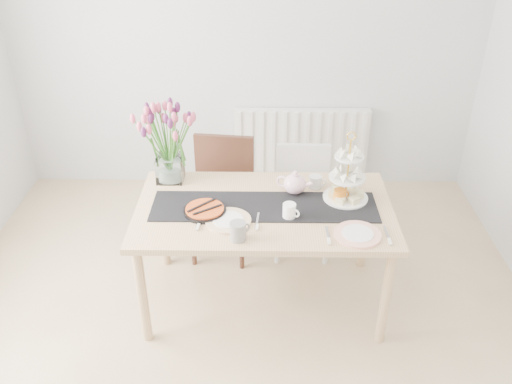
{
  "coord_description": "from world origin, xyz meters",
  "views": [
    {
      "loc": [
        0.15,
        -2.23,
        2.57
      ],
      "look_at": [
        0.12,
        0.56,
        0.89
      ],
      "focal_mm": 38.0,
      "sensor_mm": 36.0,
      "label": 1
    }
  ],
  "objects_px": {
    "cream_jug": "(315,182)",
    "mug_white": "(289,211)",
    "mug_orange": "(340,196)",
    "tulip_vase": "(167,133)",
    "plate_right": "(358,234)",
    "dining_table": "(264,217)",
    "chair_white": "(302,192)",
    "mug_grey": "(238,231)",
    "tart_tin": "(205,210)",
    "cake_stand": "(347,183)",
    "teapot": "(295,184)",
    "chair_brown": "(222,188)",
    "plate_left": "(228,221)",
    "radiator": "(301,141)"
  },
  "relations": [
    {
      "from": "radiator",
      "to": "cake_stand",
      "type": "relative_size",
      "value": 2.87
    },
    {
      "from": "plate_right",
      "to": "chair_white",
      "type": "bearing_deg",
      "value": 104.66
    },
    {
      "from": "tulip_vase",
      "to": "plate_right",
      "type": "height_order",
      "value": "tulip_vase"
    },
    {
      "from": "tulip_vase",
      "to": "plate_right",
      "type": "relative_size",
      "value": 2.33
    },
    {
      "from": "cake_stand",
      "to": "mug_white",
      "type": "height_order",
      "value": "cake_stand"
    },
    {
      "from": "radiator",
      "to": "plate_right",
      "type": "distance_m",
      "value": 1.91
    },
    {
      "from": "dining_table",
      "to": "cream_jug",
      "type": "distance_m",
      "value": 0.43
    },
    {
      "from": "chair_white",
      "to": "mug_grey",
      "type": "distance_m",
      "value": 1.13
    },
    {
      "from": "dining_table",
      "to": "mug_grey",
      "type": "height_order",
      "value": "mug_grey"
    },
    {
      "from": "tart_tin",
      "to": "chair_white",
      "type": "bearing_deg",
      "value": 47.69
    },
    {
      "from": "teapot",
      "to": "plate_right",
      "type": "xyz_separation_m",
      "value": [
        0.34,
        -0.46,
        -0.07
      ]
    },
    {
      "from": "dining_table",
      "to": "chair_brown",
      "type": "relative_size",
      "value": 1.79
    },
    {
      "from": "tart_tin",
      "to": "cake_stand",
      "type": "bearing_deg",
      "value": 10.72
    },
    {
      "from": "chair_brown",
      "to": "plate_left",
      "type": "distance_m",
      "value": 0.82
    },
    {
      "from": "dining_table",
      "to": "tulip_vase",
      "type": "relative_size",
      "value": 2.53
    },
    {
      "from": "cake_stand",
      "to": "plate_right",
      "type": "height_order",
      "value": "cake_stand"
    },
    {
      "from": "cream_jug",
      "to": "mug_white",
      "type": "height_order",
      "value": "mug_white"
    },
    {
      "from": "chair_brown",
      "to": "teapot",
      "type": "bearing_deg",
      "value": -35.48
    },
    {
      "from": "cake_stand",
      "to": "tart_tin",
      "type": "bearing_deg",
      "value": -169.28
    },
    {
      "from": "dining_table",
      "to": "plate_right",
      "type": "xyz_separation_m",
      "value": [
        0.54,
        -0.29,
        0.08
      ]
    },
    {
      "from": "cream_jug",
      "to": "mug_white",
      "type": "distance_m",
      "value": 0.41
    },
    {
      "from": "mug_orange",
      "to": "plate_left",
      "type": "bearing_deg",
      "value": 170.4
    },
    {
      "from": "tulip_vase",
      "to": "cake_stand",
      "type": "xyz_separation_m",
      "value": [
        1.15,
        -0.24,
        -0.23
      ]
    },
    {
      "from": "tart_tin",
      "to": "mug_grey",
      "type": "bearing_deg",
      "value": -52.04
    },
    {
      "from": "tulip_vase",
      "to": "plate_right",
      "type": "xyz_separation_m",
      "value": [
        1.17,
        -0.64,
        -0.34
      ]
    },
    {
      "from": "plate_left",
      "to": "teapot",
      "type": "bearing_deg",
      "value": 38.58
    },
    {
      "from": "cream_jug",
      "to": "plate_right",
      "type": "height_order",
      "value": "cream_jug"
    },
    {
      "from": "mug_white",
      "to": "plate_left",
      "type": "height_order",
      "value": "mug_white"
    },
    {
      "from": "chair_white",
      "to": "plate_right",
      "type": "height_order",
      "value": "chair_white"
    },
    {
      "from": "tulip_vase",
      "to": "dining_table",
      "type": "bearing_deg",
      "value": -28.27
    },
    {
      "from": "radiator",
      "to": "plate_left",
      "type": "relative_size",
      "value": 4.33
    },
    {
      "from": "teapot",
      "to": "plate_right",
      "type": "height_order",
      "value": "teapot"
    },
    {
      "from": "tulip_vase",
      "to": "mug_orange",
      "type": "distance_m",
      "value": 1.18
    },
    {
      "from": "chair_brown",
      "to": "plate_left",
      "type": "relative_size",
      "value": 3.22
    },
    {
      "from": "teapot",
      "to": "tart_tin",
      "type": "height_order",
      "value": "teapot"
    },
    {
      "from": "cake_stand",
      "to": "mug_orange",
      "type": "relative_size",
      "value": 4.49
    },
    {
      "from": "mug_orange",
      "to": "tulip_vase",
      "type": "bearing_deg",
      "value": 138.27
    },
    {
      "from": "chair_brown",
      "to": "mug_grey",
      "type": "xyz_separation_m",
      "value": [
        0.16,
        -0.96,
        0.28
      ]
    },
    {
      "from": "mug_white",
      "to": "plate_left",
      "type": "distance_m",
      "value": 0.37
    },
    {
      "from": "chair_white",
      "to": "mug_orange",
      "type": "distance_m",
      "value": 0.7
    },
    {
      "from": "mug_grey",
      "to": "plate_right",
      "type": "relative_size",
      "value": 0.41
    },
    {
      "from": "mug_white",
      "to": "dining_table",
      "type": "bearing_deg",
      "value": 176.44
    },
    {
      "from": "chair_brown",
      "to": "cake_stand",
      "type": "bearing_deg",
      "value": -25.67
    },
    {
      "from": "dining_table",
      "to": "mug_orange",
      "type": "distance_m",
      "value": 0.49
    },
    {
      "from": "plate_left",
      "to": "plate_right",
      "type": "bearing_deg",
      "value": -9.92
    },
    {
      "from": "cake_stand",
      "to": "tart_tin",
      "type": "distance_m",
      "value": 0.9
    },
    {
      "from": "tulip_vase",
      "to": "tart_tin",
      "type": "distance_m",
      "value": 0.59
    },
    {
      "from": "chair_brown",
      "to": "mug_white",
      "type": "relative_size",
      "value": 9.41
    },
    {
      "from": "dining_table",
      "to": "chair_white",
      "type": "relative_size",
      "value": 1.96
    },
    {
      "from": "tulip_vase",
      "to": "plate_right",
      "type": "distance_m",
      "value": 1.37
    }
  ]
}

